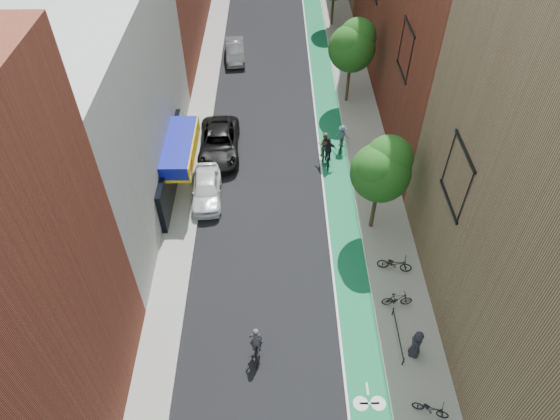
{
  "coord_description": "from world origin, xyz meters",
  "views": [
    {
      "loc": [
        -0.19,
        -10.84,
        22.19
      ],
      "look_at": [
        0.07,
        10.04,
        1.5
      ],
      "focal_mm": 32.0,
      "sensor_mm": 36.0,
      "label": 1
    }
  ],
  "objects_px": {
    "cyclist_lead": "(256,347)",
    "cyclist_lane_far": "(342,139)",
    "pedestrian": "(416,344)",
    "parked_car_black": "(219,143)",
    "cyclist_lane_mid": "(328,155)",
    "cyclist_lane_near": "(324,148)",
    "parked_car_silver": "(235,51)",
    "parked_car_white": "(206,189)"
  },
  "relations": [
    {
      "from": "parked_car_white",
      "to": "cyclist_lane_far",
      "type": "xyz_separation_m",
      "value": [
        9.18,
        5.08,
        0.05
      ]
    },
    {
      "from": "parked_car_silver",
      "to": "cyclist_lane_near",
      "type": "height_order",
      "value": "cyclist_lane_near"
    },
    {
      "from": "cyclist_lane_near",
      "to": "pedestrian",
      "type": "distance_m",
      "value": 15.58
    },
    {
      "from": "cyclist_lead",
      "to": "pedestrian",
      "type": "distance_m",
      "value": 7.63
    },
    {
      "from": "parked_car_silver",
      "to": "cyclist_lane_mid",
      "type": "xyz_separation_m",
      "value": [
        7.18,
        -15.22,
        0.07
      ]
    },
    {
      "from": "parked_car_white",
      "to": "cyclist_lane_mid",
      "type": "relative_size",
      "value": 2.11
    },
    {
      "from": "parked_car_black",
      "to": "cyclist_lane_far",
      "type": "distance_m",
      "value": 8.71
    },
    {
      "from": "parked_car_white",
      "to": "parked_car_silver",
      "type": "height_order",
      "value": "parked_car_white"
    },
    {
      "from": "pedestrian",
      "to": "cyclist_lead",
      "type": "bearing_deg",
      "value": -77.1
    },
    {
      "from": "parked_car_white",
      "to": "cyclist_lane_near",
      "type": "xyz_separation_m",
      "value": [
        7.8,
        3.87,
        0.15
      ]
    },
    {
      "from": "parked_car_black",
      "to": "cyclist_lead",
      "type": "relative_size",
      "value": 2.88
    },
    {
      "from": "parked_car_white",
      "to": "parked_car_silver",
      "type": "distance_m",
      "value": 18.54
    },
    {
      "from": "parked_car_white",
      "to": "pedestrian",
      "type": "height_order",
      "value": "pedestrian"
    },
    {
      "from": "cyclist_lane_near",
      "to": "cyclist_lane_far",
      "type": "distance_m",
      "value": 1.83
    },
    {
      "from": "parked_car_white",
      "to": "parked_car_black",
      "type": "relative_size",
      "value": 0.76
    },
    {
      "from": "parked_car_silver",
      "to": "pedestrian",
      "type": "bearing_deg",
      "value": -75.83
    },
    {
      "from": "cyclist_lane_mid",
      "to": "cyclist_lane_far",
      "type": "bearing_deg",
      "value": -118.3
    },
    {
      "from": "cyclist_lead",
      "to": "cyclist_lane_mid",
      "type": "height_order",
      "value": "cyclist_lane_mid"
    },
    {
      "from": "parked_car_black",
      "to": "cyclist_lane_mid",
      "type": "bearing_deg",
      "value": -12.6
    },
    {
      "from": "parked_car_silver",
      "to": "pedestrian",
      "type": "distance_m",
      "value": 31.57
    },
    {
      "from": "parked_car_white",
      "to": "cyclist_lane_mid",
      "type": "xyz_separation_m",
      "value": [
        8.06,
        3.29,
        0.05
      ]
    },
    {
      "from": "parked_car_white",
      "to": "cyclist_lane_near",
      "type": "relative_size",
      "value": 2.08
    },
    {
      "from": "cyclist_lane_near",
      "to": "pedestrian",
      "type": "xyz_separation_m",
      "value": [
        3.25,
        -15.24,
        0.1
      ]
    },
    {
      "from": "cyclist_lane_near",
      "to": "parked_car_white",
      "type": "bearing_deg",
      "value": 33.53
    },
    {
      "from": "parked_car_black",
      "to": "pedestrian",
      "type": "distance_m",
      "value": 19.26
    },
    {
      "from": "parked_car_black",
      "to": "parked_car_silver",
      "type": "distance_m",
      "value": 13.8
    },
    {
      "from": "parked_car_black",
      "to": "parked_car_silver",
      "type": "xyz_separation_m",
      "value": [
        0.4,
        13.79,
        -0.07
      ]
    },
    {
      "from": "cyclist_lane_near",
      "to": "cyclist_lane_mid",
      "type": "bearing_deg",
      "value": 121.27
    },
    {
      "from": "cyclist_lead",
      "to": "cyclist_lane_far",
      "type": "xyz_separation_m",
      "value": [
        5.75,
        16.3,
        0.13
      ]
    },
    {
      "from": "cyclist_lead",
      "to": "cyclist_lane_far",
      "type": "bearing_deg",
      "value": -108.53
    },
    {
      "from": "parked_car_silver",
      "to": "cyclist_lane_mid",
      "type": "bearing_deg",
      "value": -69.37
    },
    {
      "from": "cyclist_lane_mid",
      "to": "cyclist_lane_near",
      "type": "bearing_deg",
      "value": -62.02
    },
    {
      "from": "cyclist_lane_near",
      "to": "cyclist_lane_mid",
      "type": "relative_size",
      "value": 1.02
    },
    {
      "from": "cyclist_lane_far",
      "to": "pedestrian",
      "type": "distance_m",
      "value": 16.55
    },
    {
      "from": "parked_car_silver",
      "to": "cyclist_lead",
      "type": "bearing_deg",
      "value": -89.73
    },
    {
      "from": "cyclist_lane_mid",
      "to": "pedestrian",
      "type": "xyz_separation_m",
      "value": [
        2.99,
        -14.67,
        0.2
      ]
    },
    {
      "from": "cyclist_lead",
      "to": "pedestrian",
      "type": "bearing_deg",
      "value": 179.81
    },
    {
      "from": "parked_car_black",
      "to": "cyclist_lane_mid",
      "type": "distance_m",
      "value": 7.72
    },
    {
      "from": "parked_car_black",
      "to": "cyclist_lead",
      "type": "xyz_separation_m",
      "value": [
        2.95,
        -15.95,
        -0.13
      ]
    },
    {
      "from": "cyclist_lane_near",
      "to": "parked_car_silver",
      "type": "bearing_deg",
      "value": -57.54
    },
    {
      "from": "parked_car_white",
      "to": "cyclist_lane_far",
      "type": "height_order",
      "value": "cyclist_lane_far"
    },
    {
      "from": "parked_car_silver",
      "to": "cyclist_lane_mid",
      "type": "height_order",
      "value": "cyclist_lane_mid"
    }
  ]
}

